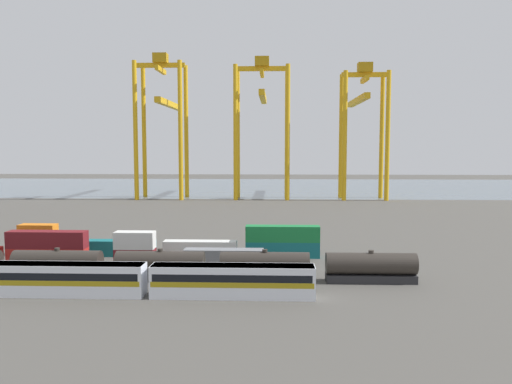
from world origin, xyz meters
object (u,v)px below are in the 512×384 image
Objects in this scene: gantry_crane_west at (163,113)px; gantry_crane_east at (362,117)px; shipping_container_5 at (224,258)px; passenger_train at (148,279)px; shipping_container_6 at (39,247)px; freight_tank_row at (160,265)px; gantry_crane_central at (262,113)px; shipping_container_1 at (48,256)px.

gantry_crane_west reaches higher than gantry_crane_east.
passenger_train is at bearing -115.45° from shipping_container_5.
shipping_container_6 is at bearing -125.46° from gantry_crane_east.
gantry_crane_east is (45.81, 113.28, 26.54)m from freight_tank_row.
passenger_train is 126.31m from gantry_crane_west.
gantry_crane_central is (10.85, 112.76, 27.72)m from freight_tank_row.
shipping_container_6 is at bearing 136.88° from passenger_train.
freight_tank_row is 1.48× the size of gantry_crane_east.
gantry_crane_central is at bearing 88.32° from shipping_container_5.
shipping_container_5 is 0.25× the size of gantry_crane_central.
freight_tank_row is at bearing -112.02° from gantry_crane_east.
freight_tank_row is 1.37× the size of gantry_crane_west.
freight_tank_row is at bearing -77.99° from gantry_crane_west.
shipping_container_1 is 0.24× the size of gantry_crane_west.
gantry_crane_east is (34.96, 0.52, -1.18)m from gantry_crane_central.
shipping_container_6 is at bearing -89.96° from gantry_crane_west.
shipping_container_1 is at bearing 156.31° from freight_tank_row.
gantry_crane_west is (-24.29, 120.81, 27.70)m from passenger_train.
shipping_container_6 is (-31.83, 6.68, 0.00)m from shipping_container_5.
shipping_container_5 is at bearing -73.07° from gantry_crane_west.
passenger_train is at bearing -43.12° from shipping_container_6.
freight_tank_row is 1.41× the size of gantry_crane_central.
gantry_crane_west reaches higher than shipping_container_1.
gantry_crane_east reaches higher than passenger_train.
gantry_crane_central is (3.06, 104.23, 28.47)m from shipping_container_5.
gantry_crane_west reaches higher than passenger_train.
shipping_container_5 and shipping_container_6 have the same top height.
shipping_container_6 is at bearing 147.66° from freight_tank_row.
gantry_crane_east reaches higher than shipping_container_5.
gantry_crane_east is at bearing -0.06° from gantry_crane_west.
gantry_crane_central is (10.67, 120.23, 27.62)m from passenger_train.
gantry_crane_west is at bearing 179.94° from gantry_crane_east.
passenger_train is 0.83× the size of gantry_crane_central.
freight_tank_row is 5.69× the size of shipping_container_5.
passenger_train is 0.59× the size of freight_tank_row.
gantry_crane_central is (34.96, -0.59, -0.08)m from gantry_crane_west.
gantry_crane_west is at bearing 101.37° from passenger_train.
shipping_container_1 is 0.25× the size of gantry_crane_central.
shipping_container_5 is at bearing 47.60° from freight_tank_row.
gantry_crane_east is (45.64, 120.74, 26.44)m from passenger_train.
gantry_crane_west is 69.94m from gantry_crane_east.
freight_tank_row is 21.26m from shipping_container_1.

